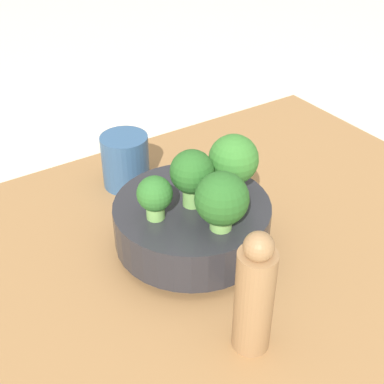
# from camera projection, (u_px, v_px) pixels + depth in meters

# --- Properties ---
(ground_plane) EXTENTS (6.00, 6.00, 0.00)m
(ground_plane) POSITION_uv_depth(u_px,v_px,m) (214.00, 269.00, 0.77)
(ground_plane) COLOR beige
(table) EXTENTS (0.90, 0.68, 0.03)m
(table) POSITION_uv_depth(u_px,v_px,m) (215.00, 260.00, 0.76)
(table) COLOR #9E7042
(table) RESTS_ON ground_plane
(bowl) EXTENTS (0.21, 0.21, 0.07)m
(bowl) POSITION_uv_depth(u_px,v_px,m) (192.00, 223.00, 0.74)
(bowl) COLOR #28282D
(bowl) RESTS_ON table
(broccoli_floret_left) EXTENTS (0.05, 0.05, 0.06)m
(broccoli_floret_left) POSITION_uv_depth(u_px,v_px,m) (155.00, 196.00, 0.67)
(broccoli_floret_left) COLOR #7AB256
(broccoli_floret_left) RESTS_ON bowl
(broccoli_floret_front) EXTENTS (0.07, 0.07, 0.08)m
(broccoli_floret_front) POSITION_uv_depth(u_px,v_px,m) (222.00, 200.00, 0.65)
(broccoli_floret_front) COLOR #7AB256
(broccoli_floret_front) RESTS_ON bowl
(broccoli_floret_center) EXTENTS (0.06, 0.06, 0.08)m
(broccoli_floret_center) POSITION_uv_depth(u_px,v_px,m) (192.00, 174.00, 0.69)
(broccoli_floret_center) COLOR #7AB256
(broccoli_floret_center) RESTS_ON bowl
(broccoli_floret_right) EXTENTS (0.07, 0.07, 0.09)m
(broccoli_floret_right) POSITION_uv_depth(u_px,v_px,m) (233.00, 161.00, 0.71)
(broccoli_floret_right) COLOR #609347
(broccoli_floret_right) RESTS_ON bowl
(cup) EXTENTS (0.08, 0.08, 0.09)m
(cup) POSITION_uv_depth(u_px,v_px,m) (126.00, 161.00, 0.87)
(cup) COLOR #33567F
(cup) RESTS_ON table
(pepper_mill) EXTENTS (0.04, 0.04, 0.16)m
(pepper_mill) POSITION_uv_depth(u_px,v_px,m) (254.00, 295.00, 0.57)
(pepper_mill) COLOR #997047
(pepper_mill) RESTS_ON table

